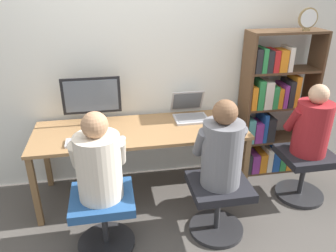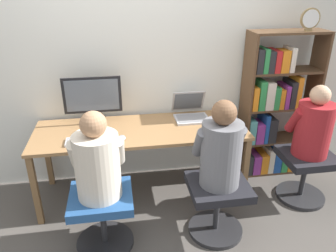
% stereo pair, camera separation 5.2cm
% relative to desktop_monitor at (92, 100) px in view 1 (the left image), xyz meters
% --- Properties ---
extents(ground_plane, '(14.00, 14.00, 0.00)m').
position_rel_desktop_monitor_xyz_m(ground_plane, '(0.42, -0.54, -0.96)').
color(ground_plane, '#4C4742').
extents(wall_back, '(10.00, 0.05, 2.60)m').
position_rel_desktop_monitor_xyz_m(wall_back, '(0.42, 0.23, 0.34)').
color(wall_back, silver).
rests_on(wall_back, ground_plane).
extents(desk, '(1.95, 0.70, 0.71)m').
position_rel_desktop_monitor_xyz_m(desk, '(0.42, -0.19, -0.31)').
color(desk, olive).
rests_on(desk, ground_plane).
extents(desktop_monitor, '(0.53, 0.21, 0.46)m').
position_rel_desktop_monitor_xyz_m(desktop_monitor, '(0.00, 0.00, 0.00)').
color(desktop_monitor, black).
rests_on(desktop_monitor, desk).
extents(laptop, '(0.33, 0.37, 0.25)m').
position_rel_desktop_monitor_xyz_m(laptop, '(0.94, 0.00, -0.20)').
color(laptop, '#B7B7BC').
rests_on(laptop, desk).
extents(keyboard, '(0.42, 0.15, 0.03)m').
position_rel_desktop_monitor_xyz_m(keyboard, '(-0.02, -0.38, -0.23)').
color(keyboard, '#B2B2B7').
rests_on(keyboard, desk).
extents(computer_mouse_by_keyboard, '(0.07, 0.10, 0.04)m').
position_rel_desktop_monitor_xyz_m(computer_mouse_by_keyboard, '(0.24, -0.39, -0.23)').
color(computer_mouse_by_keyboard, '#99999E').
rests_on(computer_mouse_by_keyboard, desk).
extents(office_chair_left, '(0.48, 0.46, 0.49)m').
position_rel_desktop_monitor_xyz_m(office_chair_left, '(0.05, -0.85, -0.65)').
color(office_chair_left, '#262628').
rests_on(office_chair_left, ground_plane).
extents(office_chair_right, '(0.48, 0.46, 0.49)m').
position_rel_desktop_monitor_xyz_m(office_chair_right, '(0.98, -0.84, -0.65)').
color(office_chair_right, '#262628').
rests_on(office_chair_right, ground_plane).
extents(person_at_monitor, '(0.40, 0.35, 0.68)m').
position_rel_desktop_monitor_xyz_m(person_at_monitor, '(0.05, -0.84, -0.18)').
color(person_at_monitor, beige).
rests_on(person_at_monitor, office_chair_left).
extents(person_at_laptop, '(0.39, 0.35, 0.70)m').
position_rel_desktop_monitor_xyz_m(person_at_laptop, '(0.98, -0.84, -0.16)').
color(person_at_laptop, slate).
rests_on(person_at_laptop, office_chair_right).
extents(bookshelf, '(0.76, 0.28, 1.53)m').
position_rel_desktop_monitor_xyz_m(bookshelf, '(1.81, -0.00, -0.26)').
color(bookshelf, '#513823').
rests_on(bookshelf, ground_plane).
extents(desk_clock, '(0.19, 0.03, 0.21)m').
position_rel_desktop_monitor_xyz_m(desk_clock, '(2.02, -0.06, 0.69)').
color(desk_clock, olive).
rests_on(desk_clock, bookshelf).
extents(office_chair_side, '(0.48, 0.46, 0.49)m').
position_rel_desktop_monitor_xyz_m(office_chair_side, '(1.95, -0.52, -0.65)').
color(office_chair_side, '#262628').
rests_on(office_chair_side, ground_plane).
extents(person_near_shelf, '(0.39, 0.34, 0.66)m').
position_rel_desktop_monitor_xyz_m(person_near_shelf, '(1.95, -0.52, -0.18)').
color(person_near_shelf, maroon).
rests_on(person_near_shelf, office_chair_side).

